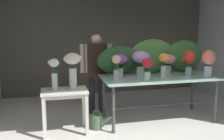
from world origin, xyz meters
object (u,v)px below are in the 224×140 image
(side_table_white, at_px, (65,97))
(vase_coral_anemones, at_px, (209,61))
(vase_rosy_ranunculus, at_px, (168,61))
(vase_lilac_roses, at_px, (140,59))
(vase_crimson_dahlias, at_px, (147,67))
(vase_violet_carnations, at_px, (120,62))
(vase_white_roses_tall, at_px, (54,73))
(display_table_glass, at_px, (158,83))
(vase_cream_lisianthus_tall, at_px, (73,66))
(watering_can, at_px, (97,122))
(vase_peach_stock, at_px, (116,66))
(vase_scarlet_tulips, at_px, (189,60))
(florist, at_px, (96,65))
(vase_sunset_peonies, at_px, (164,63))

(side_table_white, xyz_separation_m, vase_coral_anemones, (2.54, -0.07, 0.50))
(vase_rosy_ranunculus, relative_size, vase_coral_anemones, 0.79)
(vase_lilac_roses, xyz_separation_m, vase_crimson_dahlias, (-0.03, -0.43, -0.08))
(vase_lilac_roses, height_order, vase_violet_carnations, vase_lilac_roses)
(vase_crimson_dahlias, relative_size, vase_white_roses_tall, 0.77)
(side_table_white, relative_size, vase_coral_anemones, 1.51)
(display_table_glass, bearing_deg, vase_cream_lisianthus_tall, -175.41)
(vase_crimson_dahlias, distance_m, watering_can, 1.26)
(vase_peach_stock, height_order, vase_white_roses_tall, vase_peach_stock)
(vase_peach_stock, bearing_deg, vase_coral_anemones, -5.43)
(vase_lilac_roses, relative_size, vase_peach_stock, 1.08)
(vase_scarlet_tulips, distance_m, vase_violet_carnations, 1.27)
(vase_violet_carnations, distance_m, vase_coral_anemones, 1.58)
(vase_rosy_ranunculus, bearing_deg, display_table_glass, -146.04)
(vase_crimson_dahlias, height_order, vase_violet_carnations, vase_violet_carnations)
(watering_can, bearing_deg, vase_scarlet_tulips, 3.64)
(vase_crimson_dahlias, relative_size, vase_scarlet_tulips, 0.85)
(vase_rosy_ranunculus, bearing_deg, vase_lilac_roses, -177.79)
(vase_lilac_roses, distance_m, vase_rosy_ranunculus, 0.57)
(display_table_glass, xyz_separation_m, vase_violet_carnations, (-0.67, 0.20, 0.38))
(vase_crimson_dahlias, height_order, vase_cream_lisianthus_tall, vase_cream_lisianthus_tall)
(florist, xyz_separation_m, vase_scarlet_tulips, (1.61, -0.68, 0.12))
(vase_rosy_ranunculus, relative_size, vase_cream_lisianthus_tall, 0.65)
(florist, xyz_separation_m, vase_white_roses_tall, (-0.81, -0.81, 0.03))
(vase_white_roses_tall, bearing_deg, vase_rosy_ranunculus, 9.42)
(florist, relative_size, vase_scarlet_tulips, 3.42)
(side_table_white, bearing_deg, vase_scarlet_tulips, 3.29)
(vase_sunset_peonies, bearing_deg, vase_white_roses_tall, -178.02)
(vase_coral_anemones, xyz_separation_m, vase_cream_lisianthus_tall, (-2.39, 0.12, -0.02))
(vase_rosy_ranunculus, bearing_deg, florist, 160.64)
(vase_crimson_dahlias, relative_size, vase_cream_lisianthus_tall, 0.67)
(vase_coral_anemones, xyz_separation_m, watering_can, (-2.01, 0.09, -0.99))
(vase_peach_stock, relative_size, vase_cream_lisianthus_tall, 0.73)
(florist, bearing_deg, side_table_white, -129.53)
(side_table_white, xyz_separation_m, vase_crimson_dahlias, (1.37, -0.10, 0.45))
(vase_scarlet_tulips, bearing_deg, vase_white_roses_tall, -176.93)
(vase_lilac_roses, distance_m, vase_violet_carnations, 0.38)
(side_table_white, xyz_separation_m, watering_can, (0.53, 0.02, -0.49))
(vase_rosy_ranunculus, distance_m, vase_coral_anemones, 0.71)
(florist, bearing_deg, vase_violet_carnations, -50.62)
(vase_cream_lisianthus_tall, bearing_deg, vase_crimson_dahlias, -6.78)
(watering_can, bearing_deg, vase_white_roses_tall, -178.40)
(display_table_glass, xyz_separation_m, vase_rosy_ranunculus, (0.27, 0.18, 0.36))
(side_table_white, relative_size, florist, 0.46)
(vase_violet_carnations, height_order, vase_coral_anemones, vase_coral_anemones)
(display_table_glass, height_order, vase_lilac_roses, vase_lilac_roses)
(vase_violet_carnations, bearing_deg, side_table_white, -160.26)
(florist, height_order, vase_lilac_roses, florist)
(display_table_glass, distance_m, vase_cream_lisianthus_tall, 1.61)
(vase_white_roses_tall, distance_m, watering_can, 1.11)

